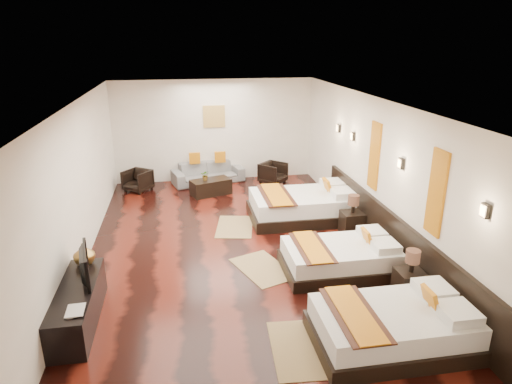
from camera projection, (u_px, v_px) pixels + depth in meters
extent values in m
cube|color=black|center=(237.00, 253.00, 8.47)|extent=(5.50, 9.50, 0.01)
cube|color=white|center=(235.00, 104.00, 7.55)|extent=(5.50, 9.50, 0.01)
cube|color=silver|center=(214.00, 131.00, 12.43)|extent=(5.50, 0.01, 2.80)
cube|color=silver|center=(75.00, 191.00, 7.57)|extent=(0.01, 9.50, 2.80)
cube|color=silver|center=(381.00, 175.00, 8.45)|extent=(0.01, 9.50, 2.80)
cube|color=black|center=(393.00, 239.00, 8.01)|extent=(0.08, 6.60, 0.90)
cube|color=black|center=(391.00, 337.00, 5.94)|extent=(2.07, 1.28, 0.22)
cube|color=white|center=(393.00, 320.00, 5.86)|extent=(1.97, 1.18, 0.30)
cube|color=#C9730E|center=(430.00, 299.00, 5.85)|extent=(0.15, 0.32, 0.32)
cube|color=#38190F|center=(354.00, 314.00, 5.72)|extent=(0.54, 1.30, 0.02)
cube|color=#C9730E|center=(355.00, 313.00, 5.71)|extent=(0.38, 1.30, 0.02)
cube|color=black|center=(339.00, 265.00, 7.80)|extent=(1.97, 1.22, 0.21)
cube|color=white|center=(340.00, 253.00, 7.72)|extent=(1.87, 1.12, 0.28)
cube|color=#C9730E|center=(367.00, 238.00, 7.71)|extent=(0.15, 0.30, 0.30)
cube|color=#38190F|center=(312.00, 247.00, 7.59)|extent=(0.51, 1.24, 0.02)
cube|color=#C9730E|center=(312.00, 246.00, 7.59)|extent=(0.36, 1.24, 0.02)
cube|color=black|center=(302.00, 213.00, 10.06)|extent=(2.34, 1.45, 0.25)
cube|color=white|center=(303.00, 201.00, 9.97)|extent=(2.23, 1.34, 0.33)
cube|color=#C9730E|center=(328.00, 187.00, 9.96)|extent=(0.17, 0.36, 0.36)
cube|color=#38190F|center=(276.00, 195.00, 9.81)|extent=(0.61, 1.47, 0.02)
cube|color=#C9730E|center=(276.00, 194.00, 9.80)|extent=(0.42, 1.47, 0.02)
cube|color=black|center=(409.00, 284.00, 6.96)|extent=(0.41, 0.41, 0.46)
cylinder|color=black|center=(412.00, 266.00, 6.86)|extent=(0.07, 0.07, 0.18)
cylinder|color=#3F2619|center=(413.00, 256.00, 6.80)|extent=(0.22, 0.22, 0.20)
cube|color=black|center=(352.00, 223.00, 9.22)|extent=(0.43, 0.43, 0.48)
cylinder|color=black|center=(353.00, 208.00, 9.11)|extent=(0.08, 0.08, 0.19)
cylinder|color=#3F2619|center=(354.00, 200.00, 9.06)|extent=(0.23, 0.23, 0.21)
cube|color=olive|center=(300.00, 348.00, 5.87)|extent=(0.83, 1.25, 0.01)
cube|color=olive|center=(263.00, 268.00, 7.90)|extent=(1.12, 1.39, 0.01)
cube|color=olive|center=(235.00, 227.00, 9.63)|extent=(0.96, 1.32, 0.01)
cube|color=black|center=(78.00, 305.00, 6.34)|extent=(0.50, 1.80, 0.55)
imported|color=black|center=(80.00, 265.00, 6.38)|extent=(0.28, 0.84, 0.48)
imported|color=black|center=(66.00, 312.00, 5.69)|extent=(0.24, 0.32, 0.03)
imported|color=brown|center=(84.00, 254.00, 6.87)|extent=(0.34, 0.34, 0.34)
imported|color=slate|center=(208.00, 173.00, 12.48)|extent=(2.08, 1.23, 0.57)
imported|color=black|center=(138.00, 181.00, 11.79)|extent=(0.87, 0.87, 0.57)
imported|color=black|center=(273.00, 173.00, 12.43)|extent=(0.89, 0.89, 0.58)
cube|color=black|center=(211.00, 187.00, 11.56)|extent=(1.11, 0.81, 0.40)
imported|color=#296220|center=(205.00, 175.00, 11.42)|extent=(0.27, 0.25, 0.26)
cube|color=#D86014|center=(437.00, 193.00, 6.58)|extent=(0.04, 0.40, 1.30)
cube|color=#D86014|center=(374.00, 156.00, 8.63)|extent=(0.04, 0.40, 1.30)
cube|color=black|center=(485.00, 211.00, 5.50)|extent=(0.06, 0.12, 0.18)
cube|color=#FFD18C|center=(483.00, 211.00, 5.50)|extent=(0.02, 0.10, 0.14)
cube|color=black|center=(401.00, 163.00, 7.55)|extent=(0.06, 0.12, 0.18)
cube|color=#FFD18C|center=(400.00, 163.00, 7.55)|extent=(0.02, 0.10, 0.14)
cube|color=black|center=(353.00, 136.00, 9.60)|extent=(0.06, 0.12, 0.18)
cube|color=#FFD18C|center=(352.00, 136.00, 9.60)|extent=(0.02, 0.10, 0.14)
cube|color=black|center=(339.00, 128.00, 10.44)|extent=(0.06, 0.12, 0.18)
cube|color=#FFD18C|center=(337.00, 128.00, 10.43)|extent=(0.02, 0.10, 0.14)
cube|color=#AD873F|center=(214.00, 116.00, 12.28)|extent=(0.60, 0.04, 0.60)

